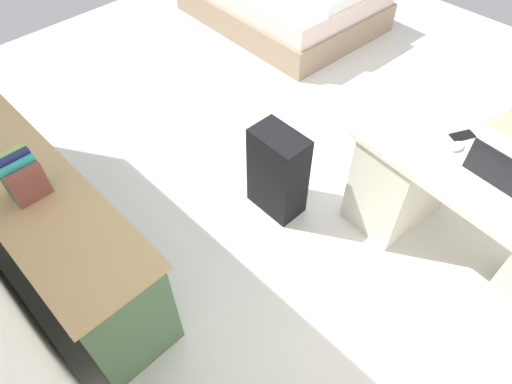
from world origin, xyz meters
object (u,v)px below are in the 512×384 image
Objects in this scene: suitcase_black at (278,173)px; computer_mouse at (457,146)px; laptop at (499,172)px; cell_phone_by_mouse at (462,136)px; credenza at (50,227)px; desk at (472,219)px.

computer_mouse is (-0.82, -0.52, 0.43)m from suitcase_black.
computer_mouse is (0.25, -0.07, -0.03)m from laptop.
laptop is 2.43× the size of cell_phone_by_mouse.
computer_mouse reaches higher than credenza.
cell_phone_by_mouse is (-0.80, -0.64, 0.42)m from suitcase_black.
cell_phone_by_mouse is at bearing -139.92° from suitcase_black.
computer_mouse reaches higher than desk.
computer_mouse is 0.12m from cell_phone_by_mouse.
credenza is 2.38m from cell_phone_by_mouse.
laptop is 3.31× the size of computer_mouse.
desk is 1.18m from suitcase_black.
suitcase_black is 4.66× the size of cell_phone_by_mouse.
computer_mouse is at bearing 129.91° from cell_phone_by_mouse.
computer_mouse is 0.74× the size of cell_phone_by_mouse.
credenza is at bearing 46.31° from laptop.
credenza is 2.43m from laptop.
laptop is at bearing 174.30° from cell_phone_by_mouse.
laptop is at bearing 170.98° from computer_mouse.
cell_phone_by_mouse is at bearing -32.76° from laptop.
desk is at bearing 175.27° from computer_mouse.
laptop is 0.27m from computer_mouse.
cell_phone_by_mouse reaches higher than suitcase_black.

